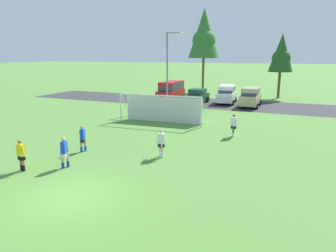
{
  "coord_description": "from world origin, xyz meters",
  "views": [
    {
      "loc": [
        8.35,
        -9.24,
        5.77
      ],
      "look_at": [
        1.3,
        7.3,
        1.59
      ],
      "focal_mm": 32.78,
      "sensor_mm": 36.0,
      "label": 1
    }
  ],
  "objects_px": {
    "soccer_ball": "(145,159)",
    "player_winger_left": "(161,143)",
    "player_striker_near": "(83,138)",
    "street_lamp": "(169,70)",
    "player_defender_far": "(64,152)",
    "parked_car_slot_center": "(250,97)",
    "soccer_goal": "(162,108)",
    "referee": "(21,155)",
    "parked_car_slot_left": "(197,96)",
    "player_midfield_center": "(234,125)",
    "parked_car_slot_center_left": "(227,94)",
    "parked_car_slot_far_left": "(171,91)"
  },
  "relations": [
    {
      "from": "soccer_ball",
      "to": "player_winger_left",
      "type": "xyz_separation_m",
      "value": [
        0.53,
        1.08,
        0.71
      ]
    },
    {
      "from": "player_striker_near",
      "to": "street_lamp",
      "type": "xyz_separation_m",
      "value": [
        -1.32,
        16.46,
        3.38
      ]
    },
    {
      "from": "player_defender_far",
      "to": "parked_car_slot_center",
      "type": "relative_size",
      "value": 0.36
    },
    {
      "from": "player_striker_near",
      "to": "parked_car_slot_center",
      "type": "distance_m",
      "value": 22.17
    },
    {
      "from": "player_defender_far",
      "to": "player_winger_left",
      "type": "distance_m",
      "value": 5.29
    },
    {
      "from": "soccer_goal",
      "to": "player_winger_left",
      "type": "bearing_deg",
      "value": -66.3
    },
    {
      "from": "soccer_ball",
      "to": "player_defender_far",
      "type": "height_order",
      "value": "player_defender_far"
    },
    {
      "from": "referee",
      "to": "street_lamp",
      "type": "xyz_separation_m",
      "value": [
        -0.51,
        20.29,
        3.38
      ]
    },
    {
      "from": "parked_car_slot_center",
      "to": "street_lamp",
      "type": "distance_m",
      "value": 9.87
    },
    {
      "from": "player_winger_left",
      "to": "street_lamp",
      "type": "bearing_deg",
      "value": 111.55
    },
    {
      "from": "soccer_goal",
      "to": "parked_car_slot_left",
      "type": "bearing_deg",
      "value": 93.03
    },
    {
      "from": "street_lamp",
      "to": "parked_car_slot_center",
      "type": "bearing_deg",
      "value": 29.58
    },
    {
      "from": "referee",
      "to": "parked_car_slot_left",
      "type": "distance_m",
      "value": 25.2
    },
    {
      "from": "soccer_goal",
      "to": "parked_car_slot_center",
      "type": "bearing_deg",
      "value": 63.4
    },
    {
      "from": "player_midfield_center",
      "to": "player_defender_far",
      "type": "height_order",
      "value": "same"
    },
    {
      "from": "soccer_ball",
      "to": "player_midfield_center",
      "type": "relative_size",
      "value": 0.13
    },
    {
      "from": "referee",
      "to": "soccer_ball",
      "type": "bearing_deg",
      "value": 36.01
    },
    {
      "from": "referee",
      "to": "player_midfield_center",
      "type": "relative_size",
      "value": 1.0
    },
    {
      "from": "player_striker_near",
      "to": "parked_car_slot_left",
      "type": "bearing_deg",
      "value": 88.88
    },
    {
      "from": "parked_car_slot_center_left",
      "to": "soccer_goal",
      "type": "bearing_deg",
      "value": -101.86
    },
    {
      "from": "street_lamp",
      "to": "parked_car_slot_far_left",
      "type": "bearing_deg",
      "value": 109.5
    },
    {
      "from": "parked_car_slot_center_left",
      "to": "parked_car_slot_center",
      "type": "xyz_separation_m",
      "value": [
        3.05,
        -1.47,
        0.0
      ]
    },
    {
      "from": "parked_car_slot_far_left",
      "to": "parked_car_slot_center",
      "type": "xyz_separation_m",
      "value": [
        9.84,
        -0.15,
        -0.23
      ]
    },
    {
      "from": "soccer_goal",
      "to": "parked_car_slot_left",
      "type": "xyz_separation_m",
      "value": [
        -0.63,
        11.81,
        -0.42
      ]
    },
    {
      "from": "referee",
      "to": "player_winger_left",
      "type": "xyz_separation_m",
      "value": [
        5.61,
        4.78,
        0.0
      ]
    },
    {
      "from": "soccer_goal",
      "to": "parked_car_slot_center_left",
      "type": "xyz_separation_m",
      "value": [
        2.74,
        13.03,
        -0.18
      ]
    },
    {
      "from": "parked_car_slot_center_left",
      "to": "street_lamp",
      "type": "height_order",
      "value": "street_lamp"
    },
    {
      "from": "parked_car_slot_left",
      "to": "parked_car_slot_center_left",
      "type": "bearing_deg",
      "value": 19.95
    },
    {
      "from": "soccer_goal",
      "to": "player_defender_far",
      "type": "height_order",
      "value": "soccer_goal"
    },
    {
      "from": "parked_car_slot_far_left",
      "to": "parked_car_slot_center_left",
      "type": "relative_size",
      "value": 1.03
    },
    {
      "from": "player_defender_far",
      "to": "parked_car_slot_left",
      "type": "distance_m",
      "value": 23.95
    },
    {
      "from": "parked_car_slot_far_left",
      "to": "street_lamp",
      "type": "relative_size",
      "value": 0.6
    },
    {
      "from": "player_winger_left",
      "to": "player_striker_near",
      "type": "bearing_deg",
      "value": -168.81
    },
    {
      "from": "soccer_goal",
      "to": "parked_car_slot_far_left",
      "type": "bearing_deg",
      "value": 109.09
    },
    {
      "from": "soccer_ball",
      "to": "referee",
      "type": "height_order",
      "value": "referee"
    },
    {
      "from": "soccer_goal",
      "to": "player_striker_near",
      "type": "xyz_separation_m",
      "value": [
        -1.04,
        -9.53,
        -0.47
      ]
    },
    {
      "from": "soccer_goal",
      "to": "player_midfield_center",
      "type": "relative_size",
      "value": 4.59
    },
    {
      "from": "soccer_goal",
      "to": "street_lamp",
      "type": "height_order",
      "value": "street_lamp"
    },
    {
      "from": "player_striker_near",
      "to": "player_defender_far",
      "type": "relative_size",
      "value": 1.0
    },
    {
      "from": "player_striker_near",
      "to": "player_winger_left",
      "type": "relative_size",
      "value": 1.0
    },
    {
      "from": "player_midfield_center",
      "to": "street_lamp",
      "type": "xyz_separation_m",
      "value": [
        -9.04,
        9.34,
        3.38
      ]
    },
    {
      "from": "player_striker_near",
      "to": "player_defender_far",
      "type": "xyz_separation_m",
      "value": [
        0.89,
        -2.6,
        0.0
      ]
    },
    {
      "from": "referee",
      "to": "player_winger_left",
      "type": "relative_size",
      "value": 1.0
    },
    {
      "from": "parked_car_slot_center_left",
      "to": "parked_car_slot_center",
      "type": "bearing_deg",
      "value": -25.79
    },
    {
      "from": "soccer_ball",
      "to": "referee",
      "type": "xyz_separation_m",
      "value": [
        -5.08,
        -3.7,
        0.71
      ]
    },
    {
      "from": "player_midfield_center",
      "to": "parked_car_slot_left",
      "type": "relative_size",
      "value": 0.38
    },
    {
      "from": "soccer_ball",
      "to": "parked_car_slot_left",
      "type": "bearing_deg",
      "value": 100.2
    },
    {
      "from": "parked_car_slot_center",
      "to": "street_lamp",
      "type": "bearing_deg",
      "value": -150.42
    },
    {
      "from": "player_midfield_center",
      "to": "street_lamp",
      "type": "distance_m",
      "value": 13.43
    },
    {
      "from": "referee",
      "to": "parked_car_slot_center",
      "type": "distance_m",
      "value": 26.06
    }
  ]
}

